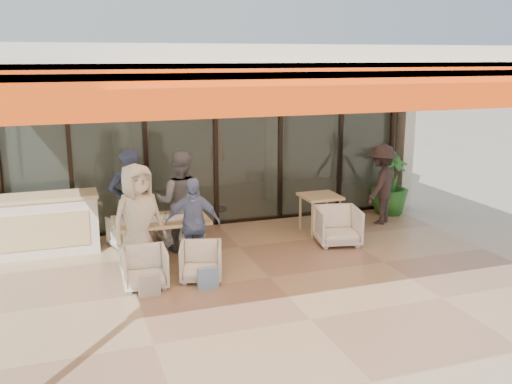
# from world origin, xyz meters

# --- Properties ---
(ground) EXTENTS (70.00, 70.00, 0.00)m
(ground) POSITION_xyz_m (0.00, 0.00, 0.00)
(ground) COLOR #C6B293
(ground) RESTS_ON ground
(terrace_floor) EXTENTS (8.00, 6.00, 0.01)m
(terrace_floor) POSITION_xyz_m (0.00, 0.00, 0.01)
(terrace_floor) COLOR tan
(terrace_floor) RESTS_ON ground
(terrace_structure) EXTENTS (8.00, 6.00, 3.40)m
(terrace_structure) POSITION_xyz_m (0.00, -0.26, 3.25)
(terrace_structure) COLOR silver
(terrace_structure) RESTS_ON ground
(glass_storefront) EXTENTS (8.08, 0.10, 3.20)m
(glass_storefront) POSITION_xyz_m (0.00, 3.00, 1.60)
(glass_storefront) COLOR #9EADA3
(glass_storefront) RESTS_ON ground
(interior_block) EXTENTS (9.05, 3.62, 3.52)m
(interior_block) POSITION_xyz_m (0.01, 5.31, 2.23)
(interior_block) COLOR silver
(interior_block) RESTS_ON ground
(host_counter) EXTENTS (1.85, 0.65, 1.04)m
(host_counter) POSITION_xyz_m (-3.23, 2.30, 0.53)
(host_counter) COLOR silver
(host_counter) RESTS_ON ground
(dining_table) EXTENTS (1.50, 0.90, 0.93)m
(dining_table) POSITION_xyz_m (-1.41, 1.26, 0.69)
(dining_table) COLOR #DBC285
(dining_table) RESTS_ON ground
(chair_far_left) EXTENTS (0.75, 0.73, 0.62)m
(chair_far_left) POSITION_xyz_m (-1.82, 2.21, 0.31)
(chair_far_left) COLOR white
(chair_far_left) RESTS_ON ground
(chair_far_right) EXTENTS (0.65, 0.62, 0.60)m
(chair_far_right) POSITION_xyz_m (-0.98, 2.21, 0.30)
(chair_far_right) COLOR white
(chair_far_right) RESTS_ON ground
(chair_near_left) EXTENTS (0.67, 0.63, 0.65)m
(chair_near_left) POSITION_xyz_m (-1.82, 0.31, 0.33)
(chair_near_left) COLOR white
(chair_near_left) RESTS_ON ground
(chair_near_right) EXTENTS (0.75, 0.72, 0.63)m
(chair_near_right) POSITION_xyz_m (-0.98, 0.31, 0.32)
(chair_near_right) COLOR white
(chair_near_right) RESTS_ON ground
(diner_navy) EXTENTS (0.69, 0.47, 1.85)m
(diner_navy) POSITION_xyz_m (-1.82, 1.71, 0.92)
(diner_navy) COLOR #182036
(diner_navy) RESTS_ON ground
(diner_grey) EXTENTS (1.03, 0.91, 1.76)m
(diner_grey) POSITION_xyz_m (-0.98, 1.71, 0.88)
(diner_grey) COLOR slate
(diner_grey) RESTS_ON ground
(diner_cream) EXTENTS (1.00, 0.84, 1.76)m
(diner_cream) POSITION_xyz_m (-1.82, 0.81, 0.88)
(diner_cream) COLOR beige
(diner_cream) RESTS_ON ground
(diner_periwinkle) EXTENTS (0.93, 0.54, 1.48)m
(diner_periwinkle) POSITION_xyz_m (-0.98, 0.81, 0.74)
(diner_periwinkle) COLOR #6C82B5
(diner_periwinkle) RESTS_ON ground
(tote_bag_cream) EXTENTS (0.30, 0.10, 0.34)m
(tote_bag_cream) POSITION_xyz_m (-1.82, -0.09, 0.17)
(tote_bag_cream) COLOR silver
(tote_bag_cream) RESTS_ON ground
(tote_bag_blue) EXTENTS (0.30, 0.10, 0.34)m
(tote_bag_blue) POSITION_xyz_m (-0.98, -0.09, 0.17)
(tote_bag_blue) COLOR #99BFD8
(tote_bag_blue) RESTS_ON ground
(side_table) EXTENTS (0.70, 0.70, 0.74)m
(side_table) POSITION_xyz_m (1.72, 1.87, 0.64)
(side_table) COLOR #DBC285
(side_table) RESTS_ON ground
(side_chair) EXTENTS (0.86, 0.82, 0.76)m
(side_chair) POSITION_xyz_m (1.72, 1.12, 0.38)
(side_chair) COLOR white
(side_chair) RESTS_ON ground
(standing_woman) EXTENTS (1.19, 1.11, 1.61)m
(standing_woman) POSITION_xyz_m (3.14, 2.02, 0.81)
(standing_woman) COLOR black
(standing_woman) RESTS_ON ground
(potted_palm) EXTENTS (1.04, 1.04, 1.40)m
(potted_palm) POSITION_xyz_m (3.69, 2.57, 0.70)
(potted_palm) COLOR #1E5919
(potted_palm) RESTS_ON ground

